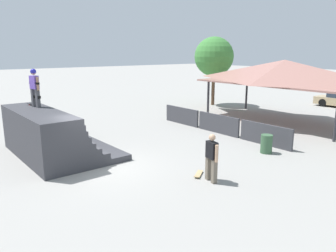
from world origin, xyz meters
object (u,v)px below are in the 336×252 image
(bystander_walking, at_px, (212,155))
(tree_beside_pavilion, at_px, (214,57))
(skateboard_on_deck, at_px, (34,104))
(trash_bin, at_px, (266,144))
(skateboard_on_ground, at_px, (198,174))
(skater_on_deck, at_px, (34,85))

(bystander_walking, bearing_deg, tree_beside_pavilion, -34.46)
(skateboard_on_deck, bearing_deg, trash_bin, 31.01)
(skateboard_on_ground, xyz_separation_m, trash_bin, (-0.08, 4.36, 0.37))
(skateboard_on_deck, distance_m, skateboard_on_ground, 8.44)
(skater_on_deck, distance_m, bystander_walking, 8.60)
(skater_on_deck, xyz_separation_m, trash_bin, (6.81, 7.92, -2.63))
(skater_on_deck, xyz_separation_m, bystander_walking, (7.56, 3.53, -2.09))
(skateboard_on_deck, height_order, bystander_walking, skateboard_on_deck)
(skater_on_deck, height_order, skateboard_on_ground, skater_on_deck)
(skater_on_deck, bearing_deg, skateboard_on_deck, 161.05)
(skateboard_on_deck, height_order, skateboard_on_ground, skateboard_on_deck)
(skater_on_deck, bearing_deg, tree_beside_pavilion, 92.81)
(skater_on_deck, distance_m, skateboard_on_deck, 1.06)
(tree_beside_pavilion, xyz_separation_m, trash_bin, (11.10, -8.19, -3.66))
(tree_beside_pavilion, relative_size, trash_bin, 6.76)
(skateboard_on_ground, bearing_deg, skateboard_on_deck, -99.08)
(skateboard_on_deck, xyz_separation_m, tree_beside_pavilion, (-3.79, 16.05, 1.96))
(bystander_walking, xyz_separation_m, trash_bin, (-0.76, 4.40, -0.54))
(skateboard_on_ground, relative_size, tree_beside_pavilion, 0.13)
(bystander_walking, height_order, tree_beside_pavilion, tree_beside_pavilion)
(skateboard_on_deck, relative_size, trash_bin, 0.97)
(bystander_walking, relative_size, tree_beside_pavilion, 0.30)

